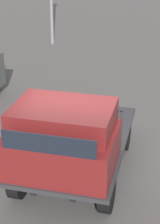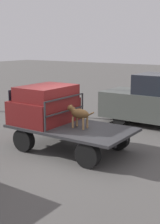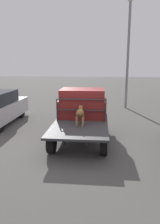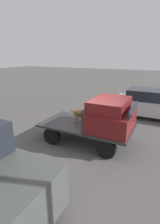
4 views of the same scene
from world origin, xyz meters
name	(u,v)px [view 4 (image 4 of 4)]	position (x,y,z in m)	size (l,w,h in m)	color
ground_plane	(87,140)	(0.00, 0.00, 0.00)	(80.00, 80.00, 0.00)	#514F4C
flatbed_truck	(87,128)	(0.00, 0.00, 0.57)	(3.78, 2.08, 0.77)	black
truck_cab	(111,115)	(1.04, 0.00, 1.33)	(1.55, 1.96, 1.19)	maroon
truck_headboard	(92,111)	(0.23, 0.00, 1.36)	(0.04, 1.96, 0.89)	#2D2D30
dog	(81,113)	(-0.27, -0.01, 1.21)	(0.98, 0.29, 0.70)	#9E7547
parked_sedan	(151,104)	(2.12, 4.49, 0.82)	(4.33, 1.90, 1.65)	black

